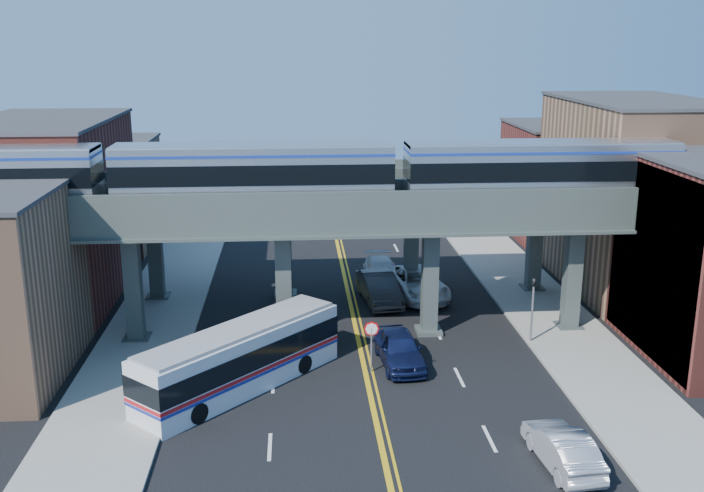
{
  "coord_description": "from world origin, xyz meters",
  "views": [
    {
      "loc": [
        -3.29,
        -32.54,
        16.04
      ],
      "look_at": [
        -0.25,
        8.42,
        4.98
      ],
      "focal_mm": 40.0,
      "sensor_mm": 36.0,
      "label": 1
    }
  ],
  "objects_px": {
    "car_lane_c": "(417,283)",
    "car_lane_d": "(381,271)",
    "car_lane_a": "(400,349)",
    "traffic_signal": "(533,303)",
    "transit_bus": "(240,359)",
    "car_lane_b": "(379,288)",
    "transit_train": "(254,172)",
    "car_parked_curb": "(562,448)",
    "stop_sign": "(371,338)"
  },
  "relations": [
    {
      "from": "transit_bus",
      "to": "car_parked_curb",
      "type": "xyz_separation_m",
      "value": [
        12.74,
        -7.84,
        -0.72
      ]
    },
    {
      "from": "transit_bus",
      "to": "car_lane_d",
      "type": "xyz_separation_m",
      "value": [
        8.33,
        15.66,
        -0.69
      ]
    },
    {
      "from": "transit_bus",
      "to": "car_lane_a",
      "type": "relative_size",
      "value": 1.96
    },
    {
      "from": "transit_train",
      "to": "stop_sign",
      "type": "xyz_separation_m",
      "value": [
        5.68,
        -5.0,
        -7.41
      ]
    },
    {
      "from": "transit_bus",
      "to": "car_lane_a",
      "type": "distance_m",
      "value": 8.1
    },
    {
      "from": "transit_train",
      "to": "car_parked_curb",
      "type": "bearing_deg",
      "value": -49.56
    },
    {
      "from": "car_lane_a",
      "to": "car_lane_c",
      "type": "bearing_deg",
      "value": 71.78
    },
    {
      "from": "traffic_signal",
      "to": "car_parked_curb",
      "type": "xyz_separation_m",
      "value": [
        -2.44,
        -12.24,
        -1.54
      ]
    },
    {
      "from": "transit_train",
      "to": "stop_sign",
      "type": "bearing_deg",
      "value": -41.37
    },
    {
      "from": "car_lane_a",
      "to": "car_parked_curb",
      "type": "bearing_deg",
      "value": -68.25
    },
    {
      "from": "car_lane_a",
      "to": "car_parked_curb",
      "type": "distance_m",
      "value": 11.17
    },
    {
      "from": "car_lane_c",
      "to": "stop_sign",
      "type": "bearing_deg",
      "value": -117.67
    },
    {
      "from": "car_lane_a",
      "to": "traffic_signal",
      "type": "bearing_deg",
      "value": 12.16
    },
    {
      "from": "car_lane_a",
      "to": "car_lane_d",
      "type": "xyz_separation_m",
      "value": [
        0.56,
        13.5,
        -0.07
      ]
    },
    {
      "from": "car_lane_c",
      "to": "transit_bus",
      "type": "bearing_deg",
      "value": -137.09
    },
    {
      "from": "stop_sign",
      "to": "transit_bus",
      "type": "bearing_deg",
      "value": -167.46
    },
    {
      "from": "traffic_signal",
      "to": "car_lane_c",
      "type": "distance_m",
      "value": 9.71
    },
    {
      "from": "transit_train",
      "to": "traffic_signal",
      "type": "height_order",
      "value": "transit_train"
    },
    {
      "from": "traffic_signal",
      "to": "car_parked_curb",
      "type": "bearing_deg",
      "value": -101.28
    },
    {
      "from": "transit_train",
      "to": "stop_sign",
      "type": "relative_size",
      "value": 17.01
    },
    {
      "from": "car_lane_b",
      "to": "traffic_signal",
      "type": "bearing_deg",
      "value": -51.39
    },
    {
      "from": "car_lane_c",
      "to": "car_lane_d",
      "type": "xyz_separation_m",
      "value": [
        -1.99,
        2.98,
        -0.1
      ]
    },
    {
      "from": "car_lane_b",
      "to": "car_lane_d",
      "type": "xyz_separation_m",
      "value": [
        0.56,
        3.95,
        -0.13
      ]
    },
    {
      "from": "transit_train",
      "to": "transit_bus",
      "type": "distance_m",
      "value": 10.02
    },
    {
      "from": "stop_sign",
      "to": "transit_train",
      "type": "bearing_deg",
      "value": 138.63
    },
    {
      "from": "car_lane_a",
      "to": "car_parked_curb",
      "type": "xyz_separation_m",
      "value": [
        4.96,
        -10.01,
        -0.09
      ]
    },
    {
      "from": "traffic_signal",
      "to": "car_lane_b",
      "type": "xyz_separation_m",
      "value": [
        -7.4,
        7.32,
        -1.38
      ]
    },
    {
      "from": "transit_bus",
      "to": "car_lane_b",
      "type": "distance_m",
      "value": 14.07
    },
    {
      "from": "transit_train",
      "to": "transit_bus",
      "type": "height_order",
      "value": "transit_train"
    },
    {
      "from": "transit_train",
      "to": "car_lane_d",
      "type": "relative_size",
      "value": 8.26
    },
    {
      "from": "traffic_signal",
      "to": "transit_bus",
      "type": "xyz_separation_m",
      "value": [
        -15.18,
        -4.4,
        -0.83
      ]
    },
    {
      "from": "car_lane_b",
      "to": "car_lane_c",
      "type": "distance_m",
      "value": 2.72
    },
    {
      "from": "stop_sign",
      "to": "car_parked_curb",
      "type": "height_order",
      "value": "stop_sign"
    },
    {
      "from": "car_lane_c",
      "to": "car_lane_a",
      "type": "bearing_deg",
      "value": -111.55
    },
    {
      "from": "stop_sign",
      "to": "traffic_signal",
      "type": "relative_size",
      "value": 0.64
    },
    {
      "from": "stop_sign",
      "to": "traffic_signal",
      "type": "xyz_separation_m",
      "value": [
        8.9,
        3.0,
        0.54
      ]
    },
    {
      "from": "transit_bus",
      "to": "car_lane_a",
      "type": "bearing_deg",
      "value": -31.11
    },
    {
      "from": "stop_sign",
      "to": "car_lane_d",
      "type": "xyz_separation_m",
      "value": [
        2.06,
        14.27,
        -0.97
      ]
    },
    {
      "from": "traffic_signal",
      "to": "car_lane_b",
      "type": "height_order",
      "value": "traffic_signal"
    },
    {
      "from": "stop_sign",
      "to": "car_parked_curb",
      "type": "distance_m",
      "value": 11.32
    },
    {
      "from": "traffic_signal",
      "to": "car_lane_d",
      "type": "height_order",
      "value": "traffic_signal"
    },
    {
      "from": "transit_bus",
      "to": "car_lane_c",
      "type": "bearing_deg",
      "value": 4.18
    },
    {
      "from": "car_lane_d",
      "to": "car_lane_c",
      "type": "bearing_deg",
      "value": -55.5
    },
    {
      "from": "transit_train",
      "to": "car_lane_c",
      "type": "bearing_deg",
      "value": 32.88
    },
    {
      "from": "car_lane_b",
      "to": "transit_bus",
      "type": "bearing_deg",
      "value": -130.28
    },
    {
      "from": "transit_train",
      "to": "car_parked_curb",
      "type": "xyz_separation_m",
      "value": [
        12.14,
        -14.24,
        -8.41
      ]
    },
    {
      "from": "transit_train",
      "to": "car_lane_c",
      "type": "relative_size",
      "value": 7.04
    },
    {
      "from": "transit_bus",
      "to": "car_lane_b",
      "type": "height_order",
      "value": "transit_bus"
    },
    {
      "from": "car_lane_d",
      "to": "car_parked_curb",
      "type": "distance_m",
      "value": 23.91
    },
    {
      "from": "car_parked_curb",
      "to": "traffic_signal",
      "type": "bearing_deg",
      "value": -106.75
    }
  ]
}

